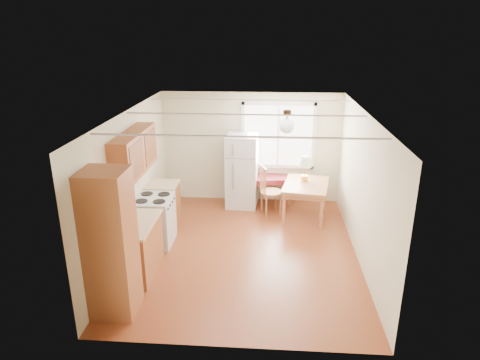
# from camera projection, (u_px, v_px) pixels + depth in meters

# --- Properties ---
(room_shell) EXTENTS (4.60, 5.60, 2.62)m
(room_shell) POSITION_uv_depth(u_px,v_px,m) (244.00, 186.00, 7.33)
(room_shell) COLOR #602713
(room_shell) RESTS_ON ground
(kitchen_run) EXTENTS (0.65, 3.40, 2.20)m
(kitchen_run) POSITION_uv_depth(u_px,v_px,m) (137.00, 220.00, 6.99)
(kitchen_run) COLOR brown
(kitchen_run) RESTS_ON ground
(window_unit) EXTENTS (1.64, 0.05, 1.51)m
(window_unit) POSITION_uv_depth(u_px,v_px,m) (278.00, 136.00, 9.51)
(window_unit) COLOR white
(window_unit) RESTS_ON room_shell
(pendant_light) EXTENTS (0.26, 0.26, 0.40)m
(pendant_light) POSITION_uv_depth(u_px,v_px,m) (287.00, 125.00, 7.33)
(pendant_light) COLOR #2F2215
(pendant_light) RESTS_ON room_shell
(refrigerator) EXTENTS (0.71, 0.72, 1.63)m
(refrigerator) POSITION_uv_depth(u_px,v_px,m) (242.00, 171.00, 9.48)
(refrigerator) COLOR silver
(refrigerator) RESTS_ON ground
(bench) EXTENTS (1.48, 0.73, 0.65)m
(bench) POSITION_uv_depth(u_px,v_px,m) (258.00, 180.00, 9.62)
(bench) COLOR maroon
(bench) RESTS_ON ground
(dining_table) EXTENTS (1.08, 1.32, 0.74)m
(dining_table) POSITION_uv_depth(u_px,v_px,m) (306.00, 188.00, 8.96)
(dining_table) COLOR #A6673F
(dining_table) RESTS_ON ground
(chair) EXTENTS (0.52, 0.51, 1.07)m
(chair) POSITION_uv_depth(u_px,v_px,m) (267.00, 187.00, 9.10)
(chair) COLOR #A6673F
(chair) RESTS_ON ground
(table_lamp) EXTENTS (0.31, 0.31, 0.54)m
(table_lamp) POSITION_uv_depth(u_px,v_px,m) (305.00, 163.00, 8.95)
(table_lamp) COLOR gold
(table_lamp) RESTS_ON dining_table
(coffee_maker) EXTENTS (0.21, 0.27, 0.39)m
(coffee_maker) POSITION_uv_depth(u_px,v_px,m) (122.00, 227.00, 6.27)
(coffee_maker) COLOR black
(coffee_maker) RESTS_ON kitchen_run
(kettle) EXTENTS (0.13, 0.13, 0.24)m
(kettle) POSITION_uv_depth(u_px,v_px,m) (128.00, 219.00, 6.67)
(kettle) COLOR red
(kettle) RESTS_ON kitchen_run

